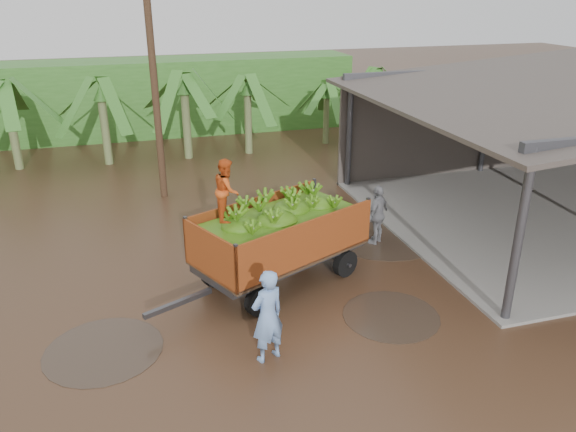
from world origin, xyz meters
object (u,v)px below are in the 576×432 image
at_px(man_blue, 268,316).
at_px(banana_trailer, 280,235).
at_px(man_grey, 378,215).
at_px(utility_pole, 153,71).

bearing_deg(man_blue, banana_trailer, -130.82).
distance_m(man_grey, utility_pole, 8.68).
bearing_deg(banana_trailer, man_grey, -1.66).
height_order(banana_trailer, utility_pole, utility_pole).
height_order(man_blue, utility_pole, utility_pole).
relative_size(man_grey, utility_pole, 0.20).
relative_size(man_blue, man_grey, 1.13).
relative_size(banana_trailer, utility_pole, 0.68).
distance_m(banana_trailer, man_blue, 3.20).
relative_size(banana_trailer, man_grey, 3.31).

